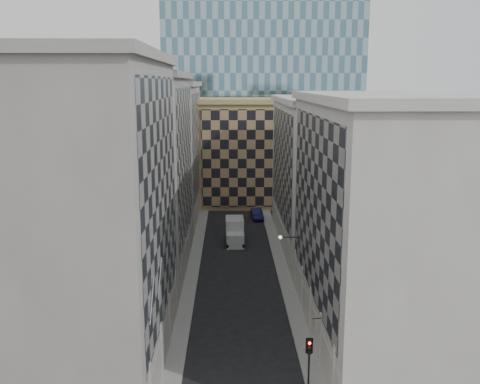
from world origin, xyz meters
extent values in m
cube|color=gray|center=(-5.25, 30.00, 0.07)|extent=(1.50, 100.00, 0.15)
cube|color=gray|center=(5.25, 30.00, 0.07)|extent=(1.50, 100.00, 0.15)
cube|color=gray|center=(-11.00, 11.00, 11.50)|extent=(10.00, 22.00, 23.00)
cube|color=gray|center=(-6.12, 11.00, 13.00)|extent=(0.25, 19.36, 18.00)
cube|color=gray|center=(-6.20, 11.00, 1.60)|extent=(0.45, 21.12, 3.20)
cube|color=gray|center=(-11.00, 11.00, 23.35)|extent=(10.80, 22.80, 0.70)
cylinder|color=gray|center=(-6.35, 8.25, 2.20)|extent=(0.90, 0.90, 4.40)
cylinder|color=gray|center=(-6.35, 13.75, 2.20)|extent=(0.90, 0.90, 4.40)
cylinder|color=gray|center=(-6.35, 19.25, 2.20)|extent=(0.90, 0.90, 4.40)
cube|color=gray|center=(-11.00, 33.00, 11.00)|extent=(10.00, 22.00, 22.00)
cube|color=gray|center=(-6.12, 33.00, 12.50)|extent=(0.25, 19.36, 17.00)
cube|color=gray|center=(-6.20, 33.00, 1.60)|extent=(0.45, 21.12, 3.20)
cube|color=gray|center=(-11.00, 33.00, 22.35)|extent=(10.80, 22.80, 0.70)
cylinder|color=gray|center=(-6.35, 24.75, 2.20)|extent=(0.90, 0.90, 4.40)
cylinder|color=gray|center=(-6.35, 30.25, 2.20)|extent=(0.90, 0.90, 4.40)
cylinder|color=gray|center=(-6.35, 35.75, 2.20)|extent=(0.90, 0.90, 4.40)
cylinder|color=gray|center=(-6.35, 41.25, 2.20)|extent=(0.90, 0.90, 4.40)
cube|color=gray|center=(-11.00, 55.00, 10.50)|extent=(10.00, 22.00, 21.00)
cube|color=gray|center=(-6.12, 55.00, 12.00)|extent=(0.25, 19.36, 16.00)
cube|color=gray|center=(-6.20, 55.00, 1.60)|extent=(0.45, 21.12, 3.20)
cube|color=gray|center=(-11.00, 55.00, 21.35)|extent=(10.80, 22.80, 0.70)
cylinder|color=gray|center=(-6.35, 46.75, 2.20)|extent=(0.90, 0.90, 4.40)
cylinder|color=gray|center=(-6.35, 52.25, 2.20)|extent=(0.90, 0.90, 4.40)
cylinder|color=gray|center=(-6.35, 57.75, 2.20)|extent=(0.90, 0.90, 4.40)
cylinder|color=gray|center=(-6.35, 63.25, 2.20)|extent=(0.90, 0.90, 4.40)
cube|color=#BCB7AD|center=(11.00, 15.00, 10.00)|extent=(10.00, 26.00, 20.00)
cube|color=gray|center=(6.12, 15.00, 11.50)|extent=(0.25, 22.88, 15.00)
cube|color=#BCB7AD|center=(6.20, 15.00, 1.60)|extent=(0.45, 24.96, 3.20)
cube|color=#BCB7AD|center=(11.00, 15.00, 20.35)|extent=(10.80, 26.80, 0.70)
cylinder|color=#BCB7AD|center=(6.35, 4.60, 2.20)|extent=(0.90, 0.90, 4.40)
cylinder|color=#BCB7AD|center=(6.35, 9.80, 2.20)|extent=(0.90, 0.90, 4.40)
cylinder|color=#BCB7AD|center=(6.35, 15.00, 2.20)|extent=(0.90, 0.90, 4.40)
cylinder|color=#BCB7AD|center=(6.35, 20.20, 2.20)|extent=(0.90, 0.90, 4.40)
cylinder|color=#BCB7AD|center=(6.35, 25.40, 2.20)|extent=(0.90, 0.90, 4.40)
cube|color=#BCB7AD|center=(11.00, 42.00, 9.50)|extent=(10.00, 28.00, 19.00)
cube|color=gray|center=(6.12, 42.00, 11.00)|extent=(0.25, 24.64, 14.00)
cube|color=#BCB7AD|center=(6.20, 42.00, 1.60)|extent=(0.45, 26.88, 3.20)
cube|color=#BCB7AD|center=(11.00, 42.00, 19.35)|extent=(10.80, 28.80, 0.70)
cube|color=#A38856|center=(2.00, 68.00, 9.00)|extent=(16.00, 14.00, 18.00)
cube|color=tan|center=(2.00, 60.90, 9.00)|extent=(15.20, 0.25, 16.50)
cube|color=#A38856|center=(2.00, 68.00, 18.40)|extent=(16.80, 14.80, 0.80)
cube|color=#2F2925|center=(0.00, 82.00, 14.00)|extent=(6.00, 6.00, 28.00)
cube|color=#2F2925|center=(0.00, 82.00, 28.70)|extent=(7.00, 7.00, 1.40)
cylinder|color=gray|center=(-5.90, 4.00, 8.00)|extent=(0.10, 2.33, 2.33)
cylinder|color=gray|center=(-5.90, 8.00, 8.00)|extent=(0.10, 2.33, 2.33)
cylinder|color=black|center=(5.10, 24.00, 6.20)|extent=(1.80, 0.08, 0.08)
sphere|color=#FFE5B2|center=(4.20, 24.00, 6.20)|extent=(0.36, 0.36, 0.36)
cylinder|color=black|center=(4.55, 6.07, 1.63)|extent=(0.13, 0.13, 2.95)
cube|color=black|center=(4.55, 6.07, 3.61)|extent=(0.34, 0.29, 1.02)
cube|color=black|center=(4.57, 6.23, 3.61)|extent=(0.51, 0.10, 1.15)
sphere|color=#FF0C07|center=(4.53, 5.92, 3.95)|extent=(0.18, 0.18, 0.18)
sphere|color=#331E05|center=(4.53, 5.92, 3.61)|extent=(0.18, 0.18, 0.18)
sphere|color=black|center=(4.53, 5.92, 3.27)|extent=(0.18, 0.18, 0.18)
cube|color=#BEBEBE|center=(-0.18, 40.54, 0.95)|extent=(2.37, 2.58, 1.90)
cube|color=#BEBEBE|center=(-0.22, 43.29, 1.64)|extent=(2.50, 3.85, 3.28)
cylinder|color=black|center=(-1.22, 39.68, 0.48)|extent=(0.33, 0.96, 0.95)
cylinder|color=black|center=(0.89, 39.72, 0.48)|extent=(0.33, 0.96, 0.95)
cylinder|color=black|center=(-1.30, 44.54, 0.48)|extent=(0.33, 0.96, 0.95)
cylinder|color=black|center=(0.81, 44.58, 0.48)|extent=(0.33, 0.96, 0.95)
imported|color=#10123D|center=(3.49, 55.51, 0.79)|extent=(2.03, 4.91, 1.58)
cylinder|color=black|center=(5.60, 9.32, 4.19)|extent=(0.78, 0.22, 0.06)
cube|color=tan|center=(5.40, 9.32, 3.80)|extent=(0.20, 0.68, 0.69)
camera|label=1|loc=(-0.98, -27.89, 21.57)|focal=40.00mm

